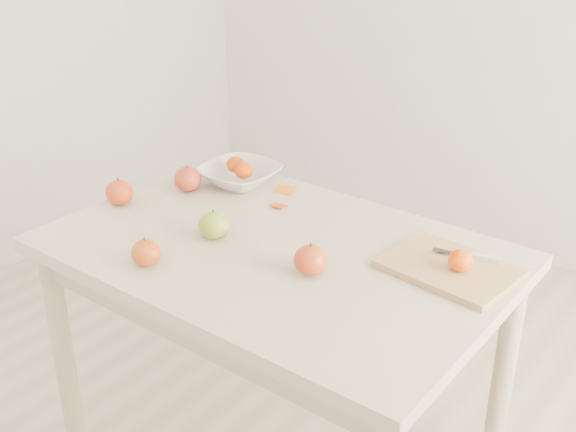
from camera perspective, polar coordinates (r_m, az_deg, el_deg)
The scene contains 14 objects.
table at distance 1.96m, azimuth -0.89°, elevation -4.95°, with size 1.20×0.80×0.75m.
cutting_board at distance 1.84m, azimuth 12.65°, elevation -4.04°, with size 0.31×0.23×0.02m, color tan.
board_tangerine at distance 1.80m, azimuth 13.47°, elevation -3.44°, with size 0.06×0.06×0.05m, color #E94108.
fruit_bowl at distance 2.29m, azimuth -3.82°, elevation 3.23°, with size 0.24×0.24×0.06m, color silver.
bowl_tangerine_near at distance 2.31m, azimuth -4.15°, elevation 4.10°, with size 0.06×0.06×0.05m, color #DD4307.
bowl_tangerine_far at distance 2.25m, azimuth -3.52°, elevation 3.60°, with size 0.06×0.06×0.05m, color #E84408.
orange_peel_a at distance 2.24m, azimuth -0.29°, elevation 1.98°, with size 0.06×0.04×0.00m, color orange.
orange_peel_b at distance 2.14m, azimuth -0.76°, elevation 0.77°, with size 0.04×0.04×0.00m, color #D0490E.
paring_knife at distance 1.87m, azimuth 14.91°, elevation -3.16°, with size 0.17×0.06×0.01m.
apple_green at distance 1.95m, azimuth -5.90°, elevation -0.72°, with size 0.08×0.08×0.08m, color #5C8A16.
apple_red_a at distance 2.26m, azimuth -7.93°, elevation 2.91°, with size 0.09×0.09×0.08m, color maroon.
apple_red_c at distance 1.85m, azimuth -11.18°, elevation -2.85°, with size 0.08×0.08×0.07m, color #961705.
apple_red_e at distance 1.77m, azimuth 1.78°, elevation -3.48°, with size 0.08×0.08×0.07m, color maroon.
apple_red_d at distance 2.20m, azimuth -13.18°, elevation 1.84°, with size 0.08×0.08×0.08m, color #A21003.
Camera 1 is at (1.05, -1.33, 1.64)m, focal length 45.00 mm.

